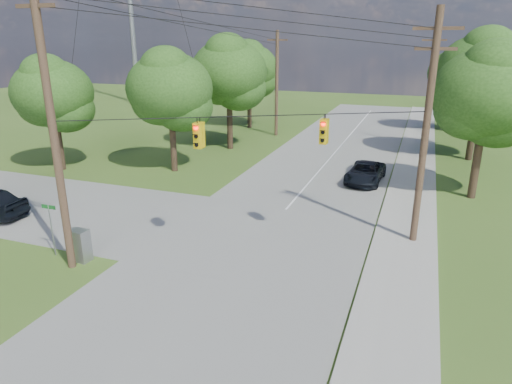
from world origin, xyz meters
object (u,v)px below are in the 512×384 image
at_px(pole_ne, 426,128).
at_px(control_cabinet, 80,245).
at_px(car_main_north, 365,173).
at_px(pole_north_e, 429,88).
at_px(pole_north_w, 277,83).
at_px(pole_sw, 52,121).

height_order(pole_ne, control_cabinet, pole_ne).
bearing_deg(car_main_north, pole_ne, -65.71).
relative_size(pole_ne, control_cabinet, 7.30).
xyz_separation_m(pole_ne, car_main_north, (-3.41, 8.90, -4.78)).
height_order(pole_north_e, control_cabinet, pole_north_e).
bearing_deg(pole_north_w, pole_north_e, 0.00).
relative_size(pole_sw, pole_north_w, 1.20).
xyz_separation_m(pole_sw, car_main_north, (10.09, 16.50, -5.54)).
distance_m(car_main_north, control_cabinet, 18.83).
relative_size(pole_sw, pole_north_e, 1.20).
xyz_separation_m(pole_sw, pole_north_w, (-0.40, 29.60, -1.10)).
relative_size(pole_ne, pole_north_w, 1.05).
distance_m(pole_ne, control_cabinet, 15.93).
bearing_deg(pole_north_w, control_cabinet, -89.21).
height_order(pole_sw, pole_ne, pole_sw).
bearing_deg(control_cabinet, pole_north_w, 94.55).
xyz_separation_m(pole_ne, pole_north_e, (-0.00, 22.00, -0.34)).
xyz_separation_m(pole_sw, pole_ne, (13.50, 7.60, -0.76)).
bearing_deg(pole_north_e, pole_ne, -90.00).
height_order(car_main_north, control_cabinet, control_cabinet).
bearing_deg(car_main_north, pole_north_e, 78.72).
bearing_deg(control_cabinet, pole_sw, -86.37).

